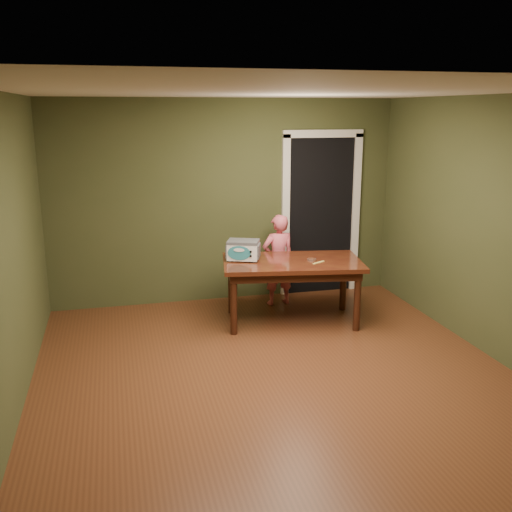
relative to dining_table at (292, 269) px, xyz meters
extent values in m
plane|color=#592F19|center=(-0.57, -1.45, -0.65)|extent=(5.00, 5.00, 0.00)
cube|color=#3E4424|center=(-0.57, 1.05, 0.65)|extent=(4.50, 0.02, 2.60)
cube|color=#3E4424|center=(-0.57, -3.95, 0.65)|extent=(4.50, 0.02, 2.60)
cube|color=#3E4424|center=(-2.82, -1.45, 0.65)|extent=(0.02, 5.00, 2.60)
cube|color=#3E4424|center=(1.68, -1.45, 0.65)|extent=(0.02, 5.00, 2.60)
cube|color=white|center=(-0.57, -1.45, 1.95)|extent=(4.50, 5.00, 0.02)
cube|color=black|center=(0.73, 1.35, 0.40)|extent=(0.90, 0.60, 2.10)
cube|color=black|center=(0.73, 1.04, 0.40)|extent=(0.90, 0.02, 2.10)
cube|color=white|center=(0.23, 1.02, 0.40)|extent=(0.10, 0.06, 2.20)
cube|color=white|center=(1.23, 1.02, 0.40)|extent=(0.10, 0.06, 2.20)
cube|color=white|center=(0.73, 1.02, 1.50)|extent=(1.10, 0.06, 0.10)
cube|color=#35140C|center=(0.00, 0.00, 0.07)|extent=(1.73, 1.15, 0.05)
cube|color=black|center=(0.00, 0.00, 0.00)|extent=(1.59, 1.01, 0.10)
cylinder|color=black|center=(-0.75, -0.23, -0.30)|extent=(0.08, 0.08, 0.70)
cylinder|color=black|center=(-0.63, 0.46, -0.30)|extent=(0.08, 0.08, 0.70)
cylinder|color=black|center=(0.63, -0.46, -0.30)|extent=(0.08, 0.08, 0.70)
cylinder|color=black|center=(0.75, 0.23, -0.30)|extent=(0.08, 0.08, 0.70)
cylinder|color=#4C4F54|center=(-0.72, 0.12, 0.11)|extent=(0.02, 0.02, 0.02)
cylinder|color=#4C4F54|center=(-0.65, 0.30, 0.11)|extent=(0.02, 0.02, 0.02)
cylinder|color=#4C4F54|center=(-0.45, 0.02, 0.11)|extent=(0.02, 0.02, 0.02)
cylinder|color=#4C4F54|center=(-0.38, 0.20, 0.11)|extent=(0.02, 0.02, 0.02)
cube|color=white|center=(-0.55, 0.16, 0.21)|extent=(0.42, 0.36, 0.20)
cube|color=#4C4F54|center=(-0.55, 0.16, 0.32)|extent=(0.43, 0.37, 0.03)
cube|color=#4C4F54|center=(-0.72, 0.23, 0.21)|extent=(0.10, 0.22, 0.15)
cube|color=#4C4F54|center=(-0.38, 0.09, 0.21)|extent=(0.10, 0.22, 0.15)
ellipsoid|color=teal|center=(-0.62, 0.05, 0.21)|extent=(0.25, 0.10, 0.17)
cylinder|color=black|center=(-0.50, 0.00, 0.24)|extent=(0.03, 0.02, 0.02)
cylinder|color=black|center=(-0.50, 0.00, 0.19)|extent=(0.02, 0.02, 0.02)
cylinder|color=silver|center=(0.22, -0.05, 0.11)|extent=(0.10, 0.10, 0.02)
cylinder|color=#482718|center=(0.22, -0.05, 0.12)|extent=(0.09, 0.09, 0.01)
cube|color=#D5CB5D|center=(0.26, -0.17, 0.10)|extent=(0.17, 0.11, 0.01)
imported|color=#DF5C6D|center=(0.02, 0.65, -0.06)|extent=(0.46, 0.33, 1.18)
camera|label=1|loc=(-1.97, -6.11, 1.80)|focal=40.00mm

